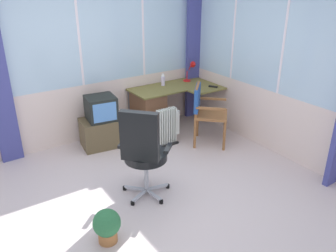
% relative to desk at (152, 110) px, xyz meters
% --- Properties ---
extents(ground, '(5.26, 4.80, 0.06)m').
position_rel_desk_xyz_m(ground, '(-1.00, -1.56, -0.43)').
color(ground, beige).
extents(north_window_panel, '(4.26, 0.07, 2.71)m').
position_rel_desk_xyz_m(north_window_panel, '(-1.00, 0.37, 0.95)').
color(north_window_panel, beige).
rests_on(north_window_panel, ground).
extents(east_window_panel, '(0.07, 3.80, 2.71)m').
position_rel_desk_xyz_m(east_window_panel, '(1.16, -1.56, 0.95)').
color(east_window_panel, beige).
rests_on(east_window_panel, ground).
extents(curtain_corner, '(0.29, 0.09, 2.61)m').
position_rel_desk_xyz_m(curtain_corner, '(1.03, 0.24, 0.91)').
color(curtain_corner, '#43468F').
rests_on(curtain_corner, ground).
extents(desk, '(1.42, 0.89, 0.73)m').
position_rel_desk_xyz_m(desk, '(0.00, 0.00, 0.00)').
color(desk, olive).
rests_on(desk, ground).
extents(desk_lamp, '(0.22, 0.19, 0.36)m').
position_rel_desk_xyz_m(desk_lamp, '(0.87, 0.07, 0.56)').
color(desk_lamp, red).
rests_on(desk_lamp, desk).
extents(tv_remote, '(0.12, 0.15, 0.02)m').
position_rel_desk_xyz_m(tv_remote, '(0.94, -0.41, 0.34)').
color(tv_remote, black).
rests_on(tv_remote, desk).
extents(spray_bottle, '(0.06, 0.06, 0.22)m').
position_rel_desk_xyz_m(spray_bottle, '(0.30, 0.13, 0.43)').
color(spray_bottle, silver).
rests_on(spray_bottle, desk).
extents(wooden_armchair, '(0.68, 0.68, 0.93)m').
position_rel_desk_xyz_m(wooden_armchair, '(0.44, -0.78, 0.20)').
color(wooden_armchair, '#945D33').
rests_on(wooden_armchair, ground).
extents(office_chair, '(0.61, 0.60, 1.12)m').
position_rel_desk_xyz_m(office_chair, '(-1.06, -1.56, 0.24)').
color(office_chair, '#B7B7BF').
rests_on(office_chair, ground).
extents(tv_on_stand, '(0.69, 0.52, 0.80)m').
position_rel_desk_xyz_m(tv_on_stand, '(-0.89, -0.02, -0.04)').
color(tv_on_stand, brown).
rests_on(tv_on_stand, ground).
extents(space_heater, '(0.39, 0.17, 0.59)m').
position_rel_desk_xyz_m(space_heater, '(-0.04, -0.53, -0.10)').
color(space_heater, silver).
rests_on(space_heater, ground).
extents(potted_plant, '(0.28, 0.28, 0.36)m').
position_rel_desk_xyz_m(potted_plant, '(-1.74, -2.01, -0.20)').
color(potted_plant, '#9D6234').
rests_on(potted_plant, ground).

